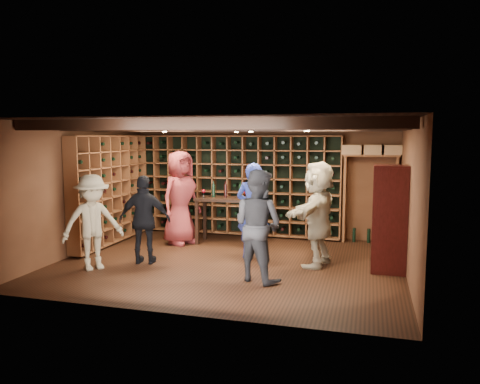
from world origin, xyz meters
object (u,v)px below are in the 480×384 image
(man_grey_suit, at_px, (258,225))
(guest_khaki, at_px, (92,222))
(guest_red_floral, at_px, (180,198))
(guest_beige, at_px, (318,214))
(guest_woman_black, at_px, (145,220))
(man_blue_shirt, at_px, (253,211))
(display_cabinet, at_px, (389,221))
(tasting_table, at_px, (227,204))

(man_grey_suit, xyz_separation_m, guest_khaki, (-2.83, -0.15, -0.07))
(guest_red_floral, relative_size, guest_beige, 1.07)
(guest_woman_black, xyz_separation_m, guest_beige, (2.96, 0.70, 0.13))
(man_blue_shirt, distance_m, guest_khaki, 2.83)
(man_grey_suit, bearing_deg, display_cabinet, -127.42)
(man_grey_suit, xyz_separation_m, guest_red_floral, (-2.14, 2.02, 0.10))
(man_grey_suit, height_order, guest_red_floral, guest_red_floral)
(guest_beige, bearing_deg, man_blue_shirt, -83.10)
(man_grey_suit, distance_m, guest_red_floral, 2.95)
(man_blue_shirt, bearing_deg, man_grey_suit, 111.44)
(guest_khaki, relative_size, guest_beige, 0.88)
(man_grey_suit, xyz_separation_m, guest_woman_black, (-2.15, 0.42, -0.09))
(display_cabinet, xyz_separation_m, guest_khaki, (-4.81, -1.19, -0.05))
(display_cabinet, distance_m, guest_beige, 1.18)
(man_blue_shirt, bearing_deg, guest_woman_black, 30.16)
(man_blue_shirt, xyz_separation_m, guest_khaki, (-2.44, -1.42, -0.08))
(man_blue_shirt, distance_m, tasting_table, 1.33)
(display_cabinet, height_order, guest_woman_black, display_cabinet)
(display_cabinet, height_order, guest_red_floral, guest_red_floral)
(guest_woman_black, distance_m, guest_beige, 3.04)
(guest_red_floral, bearing_deg, tasting_table, -48.74)
(guest_khaki, bearing_deg, man_grey_suit, -46.76)
(man_grey_suit, bearing_deg, guest_khaki, 28.01)
(man_blue_shirt, xyz_separation_m, man_grey_suit, (0.39, -1.27, -0.01))
(guest_beige, bearing_deg, guest_woman_black, -62.60)
(man_grey_suit, relative_size, guest_beige, 0.96)
(display_cabinet, relative_size, guest_woman_black, 1.11)
(display_cabinet, distance_m, man_grey_suit, 2.24)
(man_blue_shirt, xyz_separation_m, guest_beige, (1.19, -0.15, 0.03))
(man_blue_shirt, bearing_deg, guest_red_floral, -18.83)
(display_cabinet, bearing_deg, tasting_table, 158.20)
(display_cabinet, relative_size, guest_red_floral, 0.90)
(display_cabinet, xyz_separation_m, man_grey_suit, (-1.98, -1.04, 0.02))
(man_blue_shirt, relative_size, tasting_table, 1.36)
(man_blue_shirt, distance_m, guest_red_floral, 1.91)
(man_grey_suit, relative_size, guest_red_floral, 0.90)
(guest_khaki, bearing_deg, man_blue_shirt, -19.68)
(display_cabinet, height_order, tasting_table, display_cabinet)
(guest_red_floral, relative_size, tasting_table, 1.50)
(guest_red_floral, height_order, tasting_table, guest_red_floral)
(display_cabinet, relative_size, man_grey_suit, 1.00)
(guest_red_floral, height_order, guest_khaki, guest_red_floral)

